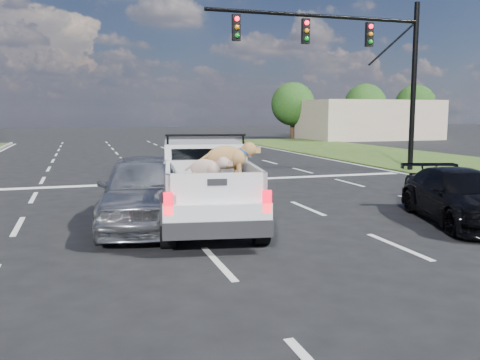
% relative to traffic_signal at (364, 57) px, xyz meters
% --- Properties ---
extents(ground, '(160.00, 160.00, 0.00)m').
position_rel_traffic_signal_xyz_m(ground, '(-7.20, -10.50, -4.73)').
color(ground, black).
rests_on(ground, ground).
extents(road_markings, '(17.75, 60.00, 0.01)m').
position_rel_traffic_signal_xyz_m(road_markings, '(-7.20, -3.94, -4.72)').
color(road_markings, silver).
rests_on(road_markings, ground).
extents(traffic_signal, '(9.11, 0.31, 7.00)m').
position_rel_traffic_signal_xyz_m(traffic_signal, '(0.00, 0.00, 0.00)').
color(traffic_signal, black).
rests_on(traffic_signal, ground).
extents(building_right, '(12.00, 7.00, 3.60)m').
position_rel_traffic_signal_xyz_m(building_right, '(14.80, 23.50, -2.93)').
color(building_right, '#B9A78D').
rests_on(building_right, ground).
extents(tree_far_d, '(4.20, 4.20, 5.40)m').
position_rel_traffic_signal_xyz_m(tree_far_d, '(8.80, 27.50, -1.44)').
color(tree_far_d, '#332114').
rests_on(tree_far_d, ground).
extents(tree_far_e, '(4.20, 4.20, 5.40)m').
position_rel_traffic_signal_xyz_m(tree_far_e, '(16.80, 27.50, -1.44)').
color(tree_far_e, '#332114').
rests_on(tree_far_e, ground).
extents(tree_far_f, '(4.20, 4.20, 5.40)m').
position_rel_traffic_signal_xyz_m(tree_far_f, '(22.80, 27.50, -1.44)').
color(tree_far_f, '#332114').
rests_on(tree_far_f, ground).
extents(pickup_truck, '(2.79, 5.62, 2.01)m').
position_rel_traffic_signal_xyz_m(pickup_truck, '(-8.34, -7.28, -3.79)').
color(pickup_truck, black).
rests_on(pickup_truck, ground).
extents(silver_sedan, '(2.54, 4.93, 1.60)m').
position_rel_traffic_signal_xyz_m(silver_sedan, '(-9.75, -7.24, -3.92)').
color(silver_sedan, '#A9ABB0').
rests_on(silver_sedan, ground).
extents(black_coupe, '(2.83, 4.50, 1.21)m').
position_rel_traffic_signal_xyz_m(black_coupe, '(-2.86, -9.12, -4.12)').
color(black_coupe, black).
rests_on(black_coupe, ground).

